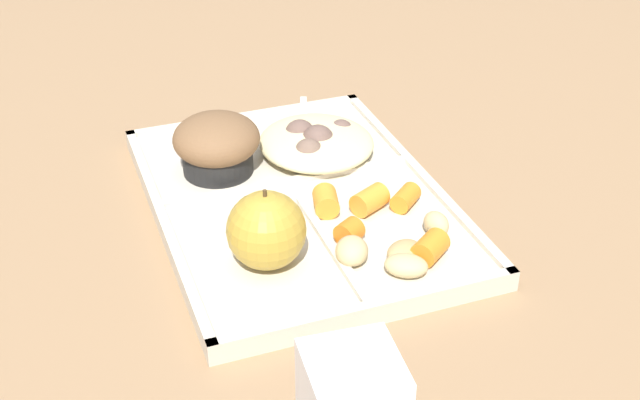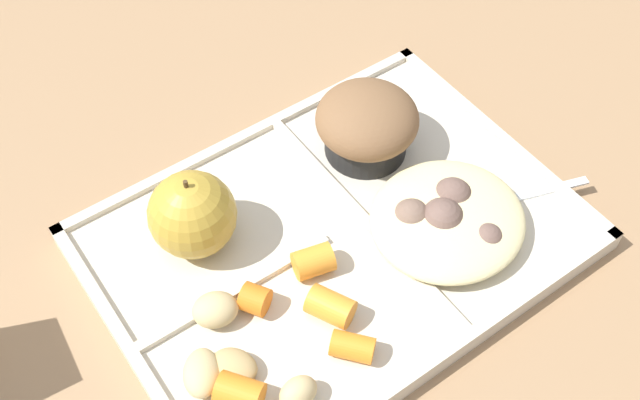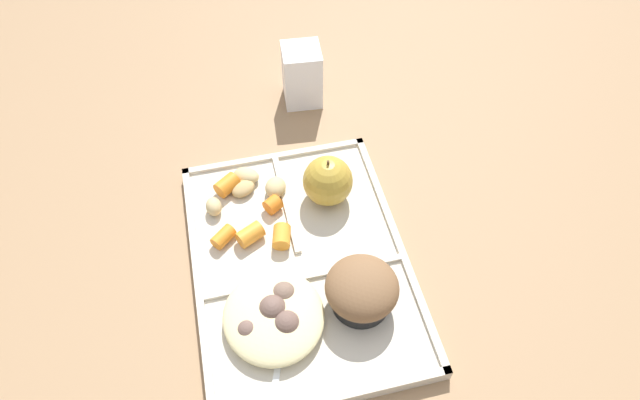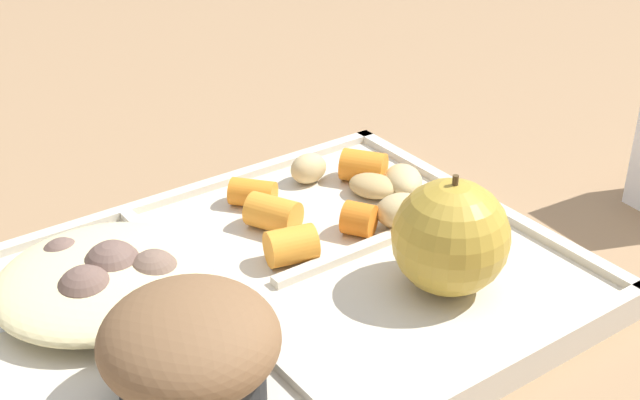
{
  "view_description": "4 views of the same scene",
  "coord_description": "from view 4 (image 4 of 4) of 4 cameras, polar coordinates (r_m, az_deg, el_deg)",
  "views": [
    {
      "loc": [
        -0.7,
        0.23,
        0.48
      ],
      "look_at": [
        -0.06,
        -0.0,
        0.05
      ],
      "focal_mm": 48.28,
      "sensor_mm": 36.0,
      "label": 1
    },
    {
      "loc": [
        -0.22,
        -0.29,
        0.54
      ],
      "look_at": [
        -0.0,
        0.02,
        0.04
      ],
      "focal_mm": 42.93,
      "sensor_mm": 36.0,
      "label": 2
    },
    {
      "loc": [
        0.37,
        -0.06,
        0.64
      ],
      "look_at": [
        -0.06,
        0.04,
        0.06
      ],
      "focal_mm": 30.67,
      "sensor_mm": 36.0,
      "label": 3
    },
    {
      "loc": [
        0.22,
        0.37,
        0.32
      ],
      "look_at": [
        -0.04,
        0.01,
        0.07
      ],
      "focal_mm": 48.58,
      "sensor_mm": 36.0,
      "label": 4
    }
  ],
  "objects": [
    {
      "name": "potato_chunk_small",
      "position": [
        0.64,
        5.52,
        1.32
      ],
      "size": [
        0.04,
        0.05,
        0.02
      ],
      "primitive_type": "ellipsoid",
      "rotation": [
        0.0,
        0.0,
        1.02
      ],
      "color": "tan",
      "rests_on": "lunch_tray"
    },
    {
      "name": "carrot_slice_large",
      "position": [
        0.55,
        -1.9,
        -3.02
      ],
      "size": [
        0.04,
        0.03,
        0.02
      ],
      "primitive_type": "cylinder",
      "rotation": [
        0.0,
        1.57,
        2.9
      ],
      "color": "orange",
      "rests_on": "lunch_tray"
    },
    {
      "name": "meatball_side",
      "position": [
        0.53,
        -13.46,
        -4.51
      ],
      "size": [
        0.04,
        0.04,
        0.04
      ],
      "primitive_type": "sphere",
      "color": "brown",
      "rests_on": "lunch_tray"
    },
    {
      "name": "plastic_fork",
      "position": [
        0.53,
        -19.77,
        -7.78
      ],
      "size": [
        0.14,
        0.06,
        0.0
      ],
      "color": "white",
      "rests_on": "lunch_tray"
    },
    {
      "name": "potato_chunk_wedge",
      "position": [
        0.63,
        3.49,
        0.94
      ],
      "size": [
        0.04,
        0.04,
        0.02
      ],
      "primitive_type": "ellipsoid",
      "rotation": [
        0.0,
        0.0,
        5.21
      ],
      "color": "tan",
      "rests_on": "lunch_tray"
    },
    {
      "name": "meatball_back",
      "position": [
        0.56,
        -16.55,
        -3.81
      ],
      "size": [
        0.03,
        0.03,
        0.03
      ],
      "primitive_type": "sphere",
      "color": "brown",
      "rests_on": "lunch_tray"
    },
    {
      "name": "ground",
      "position": [
        0.54,
        -3.86,
        -7.43
      ],
      "size": [
        6.0,
        6.0,
        0.0
      ],
      "primitive_type": "plane",
      "color": "#997551"
    },
    {
      "name": "meatball_center",
      "position": [
        0.52,
        -10.87,
        -4.93
      ],
      "size": [
        0.03,
        0.03,
        0.03
      ],
      "primitive_type": "sphere",
      "color": "#755B4C",
      "rests_on": "lunch_tray"
    },
    {
      "name": "meatball_front",
      "position": [
        0.51,
        -15.14,
        -6.02
      ],
      "size": [
        0.03,
        0.03,
        0.03
      ],
      "primitive_type": "sphere",
      "color": "brown",
      "rests_on": "lunch_tray"
    },
    {
      "name": "carrot_slice_back",
      "position": [
        0.65,
        2.89,
        2.2
      ],
      "size": [
        0.04,
        0.04,
        0.02
      ],
      "primitive_type": "cylinder",
      "rotation": [
        0.0,
        1.57,
        5.34
      ],
      "color": "orange",
      "rests_on": "lunch_tray"
    },
    {
      "name": "bran_muffin",
      "position": [
        0.44,
        -8.53,
        -9.81
      ],
      "size": [
        0.09,
        0.09,
        0.06
      ],
      "color": "black",
      "rests_on": "lunch_tray"
    },
    {
      "name": "green_apple",
      "position": [
        0.52,
        8.6,
        -2.45
      ],
      "size": [
        0.07,
        0.07,
        0.08
      ],
      "color": "#B79333",
      "rests_on": "lunch_tray"
    },
    {
      "name": "lunch_tray",
      "position": [
        0.53,
        -3.87,
        -6.71
      ],
      "size": [
        0.38,
        0.28,
        0.02
      ],
      "color": "beige",
      "rests_on": "ground"
    },
    {
      "name": "egg_noodle_pile",
      "position": [
        0.53,
        -14.02,
        -5.09
      ],
      "size": [
        0.13,
        0.12,
        0.03
      ],
      "primitive_type": "ellipsoid",
      "color": "beige",
      "rests_on": "lunch_tray"
    },
    {
      "name": "carrot_slice_center",
      "position": [
        0.62,
        -4.45,
        0.45
      ],
      "size": [
        0.04,
        0.04,
        0.02
      ],
      "primitive_type": "cylinder",
      "rotation": [
        0.0,
        1.57,
        2.27
      ],
      "color": "orange",
      "rests_on": "lunch_tray"
    },
    {
      "name": "potato_chunk_golden",
      "position": [
        0.59,
        5.4,
        -0.74
      ],
      "size": [
        0.04,
        0.04,
        0.02
      ],
      "primitive_type": "ellipsoid",
      "rotation": [
        0.0,
        0.0,
        1.18
      ],
      "color": "tan",
      "rests_on": "lunch_tray"
    },
    {
      "name": "carrot_slice_small",
      "position": [
        0.58,
        2.59,
        -1.27
      ],
      "size": [
        0.03,
        0.03,
        0.02
      ],
      "primitive_type": "cylinder",
      "rotation": [
        0.0,
        1.57,
        5.27
      ],
      "color": "orange",
      "rests_on": "lunch_tray"
    },
    {
      "name": "potato_chunk_browned",
      "position": [
        0.65,
        -0.76,
        2.1
      ],
      "size": [
        0.03,
        0.02,
        0.02
      ],
      "primitive_type": "ellipsoid",
      "rotation": [
        0.0,
        0.0,
        0.04
      ],
      "color": "tan",
      "rests_on": "lunch_tray"
    },
    {
      "name": "carrot_slice_near_corner",
      "position": [
        0.59,
        -3.1,
        -0.91
      ],
      "size": [
        0.04,
        0.04,
        0.02
      ],
      "primitive_type": "cylinder",
      "rotation": [
        0.0,
        1.57,
        2.04
      ],
      "color": "orange",
      "rests_on": "lunch_tray"
    }
  ]
}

